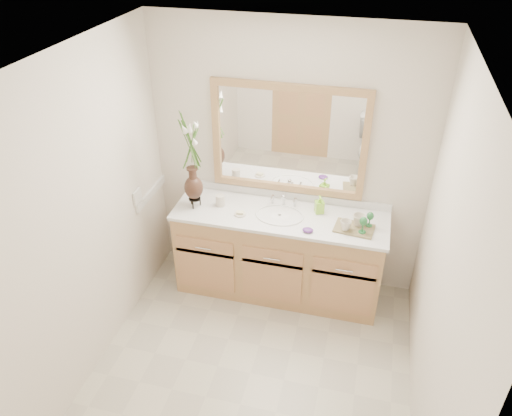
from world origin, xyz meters
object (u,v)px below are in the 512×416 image
(tumbler, at_px, (220,200))
(soap_bottle, at_px, (319,205))
(flower_vase, at_px, (191,151))
(tray, at_px, (354,228))

(tumbler, xyz_separation_m, soap_bottle, (0.85, 0.10, 0.02))
(flower_vase, height_order, tumbler, flower_vase)
(soap_bottle, relative_size, tray, 0.46)
(soap_bottle, bearing_deg, tumbler, 164.68)
(flower_vase, height_order, tray, flower_vase)
(flower_vase, xyz_separation_m, soap_bottle, (1.07, 0.16, -0.46))
(flower_vase, distance_m, tumbler, 0.53)
(soap_bottle, bearing_deg, flower_vase, 166.91)
(tumbler, height_order, soap_bottle, soap_bottle)
(soap_bottle, height_order, tray, soap_bottle)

